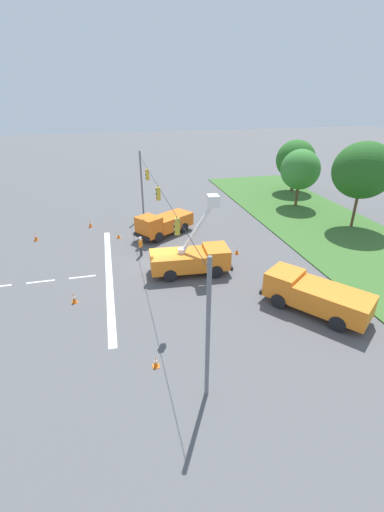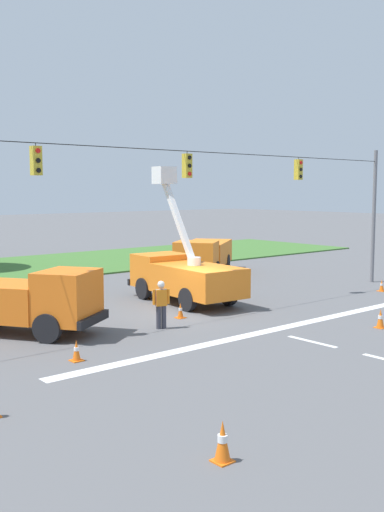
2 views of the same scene
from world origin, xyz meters
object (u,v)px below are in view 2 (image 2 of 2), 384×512
(utility_truck_support_near, at_px, (21,300))
(traffic_cone_near_bucket, at_px, (76,351))
(traffic_cone_foreground_left, at_px, (223,441))
(traffic_cone_lane_edge_b, at_px, (180,311))
(utility_truck_bucket_lift, at_px, (184,274))
(traffic_cone_mid_left, at_px, (380,319))
(traffic_cone_lane_edge_a, at_px, (382,286))
(traffic_cone_foreground_right, at_px, (86,287))
(utility_truck_support_far, at_px, (204,254))
(road_worker, at_px, (161,302))

(utility_truck_support_near, height_order, traffic_cone_near_bucket, utility_truck_support_near)
(utility_truck_support_near, xyz_separation_m, traffic_cone_foreground_left, (-1.51, -12.02, -0.79))
(traffic_cone_near_bucket, xyz_separation_m, traffic_cone_lane_edge_b, (6.15, 2.65, -0.01))
(utility_truck_bucket_lift, relative_size, traffic_cone_lane_edge_b, 10.19)
(traffic_cone_mid_left, relative_size, traffic_cone_lane_edge_a, 1.18)
(traffic_cone_mid_left, bearing_deg, traffic_cone_lane_edge_b, 126.69)
(traffic_cone_foreground_left, xyz_separation_m, traffic_cone_foreground_right, (7.33, 17.52, -0.06))
(traffic_cone_lane_edge_b, bearing_deg, traffic_cone_near_bucket, -156.64)
(traffic_cone_near_bucket, relative_size, traffic_cone_lane_edge_a, 1.07)
(utility_truck_bucket_lift, bearing_deg, utility_truck_support_near, -173.97)
(traffic_cone_foreground_left, height_order, traffic_cone_lane_edge_a, traffic_cone_foreground_left)
(utility_truck_bucket_lift, distance_m, utility_truck_support_far, 9.35)
(utility_truck_support_far, relative_size, traffic_cone_near_bucket, 10.53)
(road_worker, distance_m, traffic_cone_lane_edge_b, 2.05)
(traffic_cone_foreground_left, bearing_deg, traffic_cone_lane_edge_a, 24.43)
(utility_truck_support_near, xyz_separation_m, utility_truck_support_far, (15.01, 7.25, -0.00))
(utility_truck_support_near, bearing_deg, traffic_cone_lane_edge_a, -10.76)
(road_worker, xyz_separation_m, traffic_cone_mid_left, (6.21, -5.15, -0.65))
(utility_truck_support_near, bearing_deg, utility_truck_bucket_lift, 6.03)
(traffic_cone_foreground_right, bearing_deg, road_worker, -101.22)
(utility_truck_bucket_lift, height_order, utility_truck_support_far, utility_truck_bucket_lift)
(traffic_cone_foreground_left, height_order, traffic_cone_foreground_right, traffic_cone_foreground_left)
(traffic_cone_lane_edge_b, bearing_deg, traffic_cone_foreground_right, 90.45)
(utility_truck_support_far, relative_size, traffic_cone_foreground_left, 8.42)
(utility_truck_support_near, height_order, traffic_cone_lane_edge_b, utility_truck_support_near)
(utility_truck_bucket_lift, relative_size, utility_truck_support_near, 1.01)
(traffic_cone_mid_left, relative_size, traffic_cone_lane_edge_b, 1.15)
(traffic_cone_lane_edge_a, bearing_deg, utility_truck_support_near, 169.24)
(utility_truck_support_far, xyz_separation_m, traffic_cone_lane_edge_a, (2.58, -10.60, -0.91))
(road_worker, xyz_separation_m, traffic_cone_lane_edge_a, (13.39, -0.69, -0.72))
(traffic_cone_near_bucket, bearing_deg, traffic_cone_lane_edge_a, 3.29)
(utility_truck_support_near, bearing_deg, utility_truck_support_far, 25.79)
(road_worker, bearing_deg, traffic_cone_near_bucket, -159.05)
(traffic_cone_foreground_left, distance_m, traffic_cone_near_bucket, 7.75)
(utility_truck_support_near, relative_size, utility_truck_support_far, 0.92)
(utility_truck_support_near, relative_size, traffic_cone_mid_left, 8.79)
(utility_truck_support_near, xyz_separation_m, road_worker, (4.20, -2.66, -0.19))
(traffic_cone_foreground_left, bearing_deg, traffic_cone_lane_edge_b, 54.37)
(utility_truck_support_near, relative_size, traffic_cone_foreground_right, 8.93)
(traffic_cone_lane_edge_a, bearing_deg, traffic_cone_foreground_left, -155.57)
(traffic_cone_mid_left, distance_m, traffic_cone_lane_edge_b, 7.60)
(traffic_cone_mid_left, bearing_deg, road_worker, 140.34)
(utility_truck_bucket_lift, xyz_separation_m, traffic_cone_foreground_right, (-2.36, 4.63, -0.95))
(road_worker, xyz_separation_m, traffic_cone_foreground_left, (-5.71, -9.36, -0.60))
(utility_truck_support_far, distance_m, traffic_cone_lane_edge_b, 12.83)
(road_worker, bearing_deg, traffic_cone_lane_edge_a, -2.93)
(traffic_cone_near_bucket, xyz_separation_m, traffic_cone_lane_edge_a, (17.86, 1.03, -0.02))
(utility_truck_bucket_lift, relative_size, utility_truck_support_far, 0.93)
(utility_truck_support_far, relative_size, traffic_cone_lane_edge_a, 11.24)
(utility_truck_support_near, relative_size, road_worker, 3.53)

